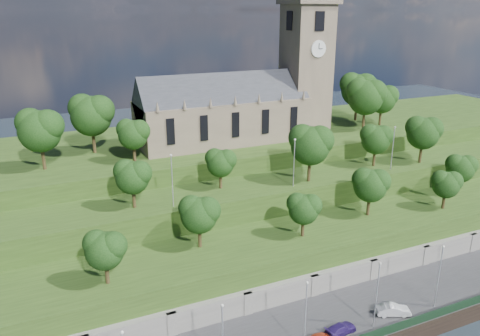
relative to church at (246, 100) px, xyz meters
name	(u,v)px	position (x,y,z in m)	size (l,w,h in m)	color
promenade	(367,313)	(-0.79, -39.98, -21.52)	(160.00, 12.00, 2.00)	#2D2D30
fence	(397,327)	(-0.79, -45.38, -19.92)	(160.00, 0.10, 1.20)	black
retaining_wall	(341,281)	(-0.79, -34.01, -20.02)	(160.00, 2.10, 5.00)	slate
embankment_lower	(318,252)	(-0.79, -27.98, -18.52)	(160.00, 12.00, 8.00)	#284316
embankment_upper	(283,213)	(-0.79, -16.98, -16.52)	(160.00, 10.00, 12.00)	#284316
hilltop	(234,169)	(-0.79, 4.02, -15.02)	(160.00, 32.00, 15.00)	#284316
church	(246,100)	(0.00, 0.00, 0.00)	(38.60, 12.35, 27.60)	brown
trees_lower	(330,196)	(0.86, -27.71, -9.66)	(66.79, 8.80, 7.80)	#332714
trees_upper	(325,144)	(6.17, -18.19, -4.80)	(58.87, 8.40, 9.60)	#332714
trees_hilltop	(261,103)	(2.81, -0.87, -0.68)	(75.38, 16.04, 10.81)	#332714
lamp_posts_promenade	(377,291)	(-2.79, -43.48, -15.42)	(60.36, 0.36, 8.96)	#B2B2B7
lamp_posts_upper	(294,159)	(-0.79, -19.98, -5.95)	(40.36, 0.36, 7.92)	#B2B2B7
car_middle	(393,310)	(1.00, -42.64, -19.81)	(1.51, 4.34, 1.43)	#BABBBF
car_right	(341,329)	(-7.25, -42.88, -19.91)	(1.72, 4.22, 1.23)	#291958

